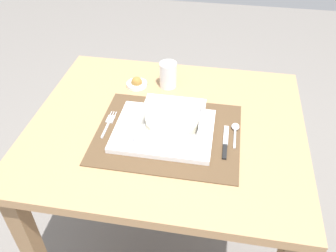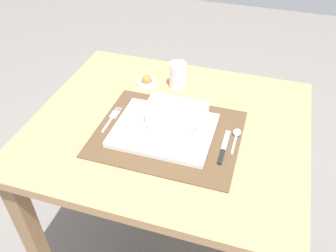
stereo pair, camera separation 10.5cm
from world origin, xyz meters
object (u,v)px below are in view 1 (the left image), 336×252
object	(u,v)px
fork	(109,122)
spoon	(235,129)
dining_table	(167,152)
porridge_bowl	(172,122)
butter_knife	(225,144)
drinking_glass	(168,76)
condiment_saucer	(137,83)

from	to	relation	value
fork	spoon	distance (m)	0.39
dining_table	porridge_bowl	world-z (taller)	porridge_bowl
fork	butter_knife	size ratio (longest dim) A/B	0.90
dining_table	drinking_glass	world-z (taller)	drinking_glass
dining_table	butter_knife	xyz separation A→B (m)	(0.18, -0.07, 0.13)
butter_knife	drinking_glass	distance (m)	0.35
dining_table	spoon	bearing A→B (deg)	-0.09
butter_knife	condiment_saucer	xyz separation A→B (m)	(-0.32, 0.26, 0.00)
dining_table	porridge_bowl	xyz separation A→B (m)	(0.02, -0.04, 0.16)
fork	butter_knife	xyz separation A→B (m)	(0.36, -0.04, 0.00)
porridge_bowl	spoon	distance (m)	0.19
porridge_bowl	fork	distance (m)	0.20
spoon	drinking_glass	bearing A→B (deg)	143.21
porridge_bowl	drinking_glass	bearing A→B (deg)	102.39
dining_table	fork	distance (m)	0.22
dining_table	porridge_bowl	distance (m)	0.17
dining_table	drinking_glass	distance (m)	0.27
spoon	condiment_saucer	distance (m)	0.40
dining_table	fork	size ratio (longest dim) A/B	6.59
spoon	drinking_glass	world-z (taller)	drinking_glass
spoon	porridge_bowl	bearing A→B (deg)	-164.22
fork	condiment_saucer	size ratio (longest dim) A/B	1.78
butter_knife	porridge_bowl	bearing A→B (deg)	168.76
spoon	drinking_glass	size ratio (longest dim) A/B	1.20
butter_knife	drinking_glass	size ratio (longest dim) A/B	1.56
dining_table	spoon	distance (m)	0.25
dining_table	drinking_glass	bearing A→B (deg)	98.60
fork	butter_knife	bearing A→B (deg)	-3.62
butter_knife	dining_table	bearing A→B (deg)	158.58
spoon	fork	bearing A→B (deg)	-171.51
spoon	condiment_saucer	size ratio (longest dim) A/B	1.51
porridge_bowl	fork	world-z (taller)	porridge_bowl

